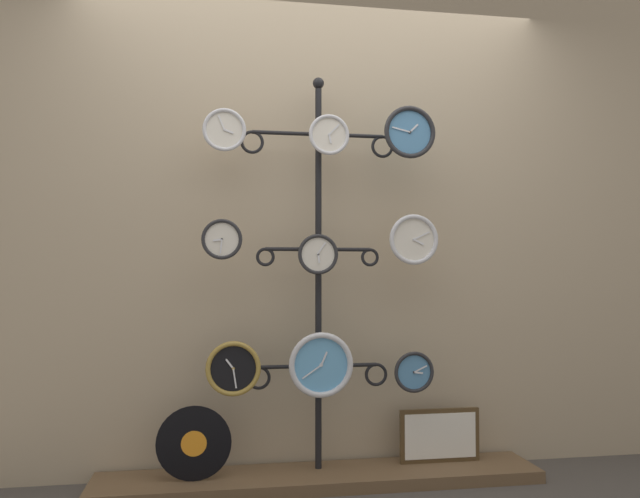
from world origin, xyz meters
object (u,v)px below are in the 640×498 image
clock_middle_left (222,239)px  clock_middle_center (318,254)px  display_stand (318,331)px  clock_middle_right (414,240)px  clock_top_right (410,132)px  clock_bottom_left (233,369)px  clock_top_left (224,130)px  clock_bottom_center (321,365)px  picture_frame (440,435)px  vinyl_record (194,443)px  clock_top_center (329,135)px  clock_bottom_right (414,372)px

clock_middle_left → clock_middle_center: (0.47, 0.00, -0.07)m
display_stand → clock_middle_right: 0.67m
clock_top_right → clock_middle_left: size_ratio=1.37×
clock_top_right → clock_bottom_left: bearing=178.2°
clock_middle_left → clock_top_right: bearing=-1.7°
clock_top_left → clock_middle_left: clock_top_left is taller
clock_middle_left → clock_bottom_center: (0.48, -0.04, -0.61)m
clock_bottom_left → clock_bottom_center: size_ratio=0.83×
clock_top_right → picture_frame: (0.19, 0.10, -1.56)m
clock_middle_right → clock_top_left: bearing=179.8°
clock_top_left → clock_middle_center: size_ratio=1.05×
clock_middle_center → vinyl_record: bearing=-178.5°
display_stand → clock_top_center: bearing=-66.0°
clock_top_right → clock_top_center: bearing=176.7°
clock_middle_center → picture_frame: size_ratio=0.47×
clock_middle_right → clock_bottom_left: (-0.91, -0.00, -0.63)m
clock_bottom_left → vinyl_record: clock_bottom_left is taller
clock_top_right → clock_middle_left: 1.09m
picture_frame → clock_bottom_right: bearing=-156.1°
clock_top_right → clock_bottom_center: size_ratio=0.85×
clock_top_left → clock_middle_right: 1.09m
clock_bottom_right → picture_frame: 0.39m
display_stand → clock_top_right: bearing=-13.9°
clock_top_left → vinyl_record: clock_top_left is taller
display_stand → clock_bottom_right: size_ratio=9.84×
vinyl_record → clock_bottom_right: bearing=1.0°
clock_middle_right → picture_frame: size_ratio=0.60×
clock_top_left → clock_bottom_center: size_ratio=0.67×
clock_middle_center → clock_middle_right: size_ratio=0.78×
display_stand → clock_top_center: 0.99m
clock_bottom_center → vinyl_record: 0.70m
clock_top_left → clock_bottom_left: clock_top_left is taller
clock_middle_left → vinyl_record: clock_middle_left is taller
clock_bottom_right → clock_middle_center: bearing=-179.5°
clock_bottom_left → clock_bottom_right: 0.91m
display_stand → clock_middle_right: display_stand is taller
display_stand → clock_top_left: size_ratio=9.64×
clock_top_right → clock_middle_right: 0.55m
clock_top_right → vinyl_record: bearing=179.3°
clock_top_left → vinyl_record: size_ratio=0.60×
display_stand → clock_bottom_center: (-0.01, -0.12, -0.15)m
clock_bottom_right → vinyl_record: (-1.09, -0.02, -0.30)m
clock_top_right → clock_middle_center: (-0.47, 0.03, -0.62)m
clock_middle_left → picture_frame: size_ratio=0.46×
vinyl_record → picture_frame: 1.26m
display_stand → clock_middle_center: 0.40m
clock_middle_center → clock_bottom_right: size_ratio=0.97×
clock_top_center → clock_bottom_center: (-0.05, -0.03, -1.14)m
clock_top_left → picture_frame: 1.91m
clock_bottom_left → clock_middle_left: bearing=178.7°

